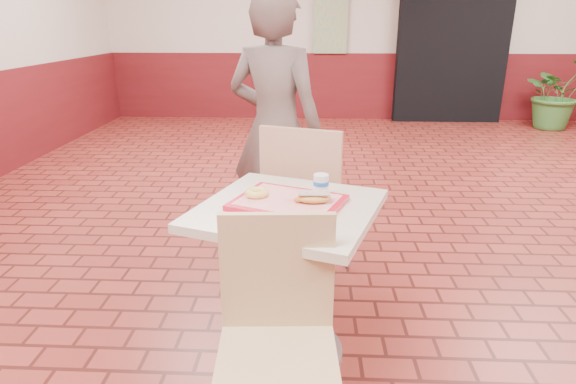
{
  "coord_description": "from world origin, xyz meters",
  "views": [
    {
      "loc": [
        -0.87,
        -2.65,
        1.48
      ],
      "look_at": [
        -0.96,
        -0.77,
        0.81
      ],
      "focal_mm": 30.0,
      "sensor_mm": 36.0,
      "label": 1
    }
  ],
  "objects_px": {
    "chair_main_back": "(306,199)",
    "paper_cup": "(321,184)",
    "main_table": "(288,257)",
    "potted_plant": "(557,93)",
    "chair_main_front": "(277,329)",
    "ring_donut": "(256,193)",
    "long_john_donut": "(313,198)",
    "customer": "(275,130)",
    "serving_tray": "(288,203)"
  },
  "relations": [
    {
      "from": "long_john_donut",
      "to": "potted_plant",
      "type": "distance_m",
      "value": 6.26
    },
    {
      "from": "serving_tray",
      "to": "long_john_donut",
      "type": "height_order",
      "value": "long_john_donut"
    },
    {
      "from": "long_john_donut",
      "to": "potted_plant",
      "type": "height_order",
      "value": "potted_plant"
    },
    {
      "from": "main_table",
      "to": "customer",
      "type": "distance_m",
      "value": 1.09
    },
    {
      "from": "serving_tray",
      "to": "ring_donut",
      "type": "bearing_deg",
      "value": 166.34
    },
    {
      "from": "main_table",
      "to": "paper_cup",
      "type": "relative_size",
      "value": 8.92
    },
    {
      "from": "customer",
      "to": "ring_donut",
      "type": "bearing_deg",
      "value": 109.69
    },
    {
      "from": "chair_main_front",
      "to": "customer",
      "type": "relative_size",
      "value": 0.52
    },
    {
      "from": "chair_main_front",
      "to": "ring_donut",
      "type": "relative_size",
      "value": 8.73
    },
    {
      "from": "chair_main_front",
      "to": "ring_donut",
      "type": "xyz_separation_m",
      "value": [
        -0.12,
        0.53,
        0.3
      ]
    },
    {
      "from": "long_john_donut",
      "to": "paper_cup",
      "type": "height_order",
      "value": "paper_cup"
    },
    {
      "from": "main_table",
      "to": "serving_tray",
      "type": "height_order",
      "value": "serving_tray"
    },
    {
      "from": "chair_main_front",
      "to": "potted_plant",
      "type": "relative_size",
      "value": 0.87
    },
    {
      "from": "customer",
      "to": "long_john_donut",
      "type": "bearing_deg",
      "value": 122.42
    },
    {
      "from": "main_table",
      "to": "chair_main_back",
      "type": "height_order",
      "value": "chair_main_back"
    },
    {
      "from": "main_table",
      "to": "potted_plant",
      "type": "distance_m",
      "value": 6.28
    },
    {
      "from": "ring_donut",
      "to": "potted_plant",
      "type": "distance_m",
      "value": 6.34
    },
    {
      "from": "chair_main_back",
      "to": "ring_donut",
      "type": "xyz_separation_m",
      "value": [
        -0.21,
        -0.61,
        0.25
      ]
    },
    {
      "from": "serving_tray",
      "to": "potted_plant",
      "type": "relative_size",
      "value": 0.43
    },
    {
      "from": "paper_cup",
      "to": "chair_main_back",
      "type": "bearing_deg",
      "value": 96.71
    },
    {
      "from": "chair_main_front",
      "to": "long_john_donut",
      "type": "distance_m",
      "value": 0.57
    },
    {
      "from": "ring_donut",
      "to": "long_john_donut",
      "type": "xyz_separation_m",
      "value": [
        0.24,
        -0.06,
        0.01
      ]
    },
    {
      "from": "serving_tray",
      "to": "potted_plant",
      "type": "xyz_separation_m",
      "value": [
        3.56,
        5.17,
        -0.26
      ]
    },
    {
      "from": "chair_main_front",
      "to": "paper_cup",
      "type": "relative_size",
      "value": 10.38
    },
    {
      "from": "paper_cup",
      "to": "long_john_donut",
      "type": "bearing_deg",
      "value": -106.44
    },
    {
      "from": "main_table",
      "to": "customer",
      "type": "height_order",
      "value": "customer"
    },
    {
      "from": "main_table",
      "to": "customer",
      "type": "bearing_deg",
      "value": 97.08
    },
    {
      "from": "main_table",
      "to": "ring_donut",
      "type": "xyz_separation_m",
      "value": [
        -0.14,
        0.03,
        0.29
      ]
    },
    {
      "from": "customer",
      "to": "chair_main_back",
      "type": "bearing_deg",
      "value": 137.58
    },
    {
      "from": "main_table",
      "to": "serving_tray",
      "type": "distance_m",
      "value": 0.26
    },
    {
      "from": "customer",
      "to": "long_john_donut",
      "type": "xyz_separation_m",
      "value": [
        0.23,
        -1.06,
        -0.04
      ]
    },
    {
      "from": "serving_tray",
      "to": "ring_donut",
      "type": "relative_size",
      "value": 4.35
    },
    {
      "from": "customer",
      "to": "potted_plant",
      "type": "relative_size",
      "value": 1.67
    },
    {
      "from": "main_table",
      "to": "paper_cup",
      "type": "xyz_separation_m",
      "value": [
        0.14,
        0.09,
        0.31
      ]
    },
    {
      "from": "chair_main_back",
      "to": "long_john_donut",
      "type": "bearing_deg",
      "value": 110.05
    },
    {
      "from": "long_john_donut",
      "to": "chair_main_back",
      "type": "bearing_deg",
      "value": 92.59
    },
    {
      "from": "chair_main_front",
      "to": "customer",
      "type": "height_order",
      "value": "customer"
    },
    {
      "from": "chair_main_front",
      "to": "chair_main_back",
      "type": "relative_size",
      "value": 0.9
    },
    {
      "from": "serving_tray",
      "to": "main_table",
      "type": "bearing_deg",
      "value": 45.0
    },
    {
      "from": "main_table",
      "to": "long_john_donut",
      "type": "xyz_separation_m",
      "value": [
        0.1,
        -0.03,
        0.29
      ]
    },
    {
      "from": "customer",
      "to": "long_john_donut",
      "type": "distance_m",
      "value": 1.09
    },
    {
      "from": "chair_main_back",
      "to": "paper_cup",
      "type": "xyz_separation_m",
      "value": [
        0.07,
        -0.56,
        0.28
      ]
    },
    {
      "from": "main_table",
      "to": "long_john_donut",
      "type": "relative_size",
      "value": 4.83
    },
    {
      "from": "main_table",
      "to": "potted_plant",
      "type": "height_order",
      "value": "potted_plant"
    },
    {
      "from": "potted_plant",
      "to": "main_table",
      "type": "bearing_deg",
      "value": -124.54
    },
    {
      "from": "main_table",
      "to": "serving_tray",
      "type": "bearing_deg",
      "value": -135.0
    },
    {
      "from": "main_table",
      "to": "chair_main_back",
      "type": "xyz_separation_m",
      "value": [
        0.07,
        0.65,
        0.03
      ]
    },
    {
      "from": "customer",
      "to": "paper_cup",
      "type": "bearing_deg",
      "value": 125.88
    },
    {
      "from": "chair_main_front",
      "to": "chair_main_back",
      "type": "bearing_deg",
      "value": 82.31
    },
    {
      "from": "main_table",
      "to": "paper_cup",
      "type": "bearing_deg",
      "value": 32.26
    }
  ]
}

